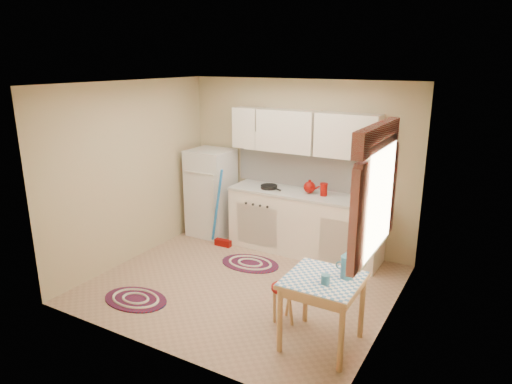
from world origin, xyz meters
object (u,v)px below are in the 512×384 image
(fridge, at_px, (211,193))
(table, at_px, (322,312))
(base_cabinets, at_px, (304,224))
(stool, at_px, (284,304))

(fridge, distance_m, table, 3.35)
(fridge, xyz_separation_m, base_cabinets, (1.62, 0.05, -0.26))
(fridge, relative_size, stool, 3.33)
(table, xyz_separation_m, stool, (-0.50, 0.19, -0.15))
(base_cabinets, relative_size, stool, 5.36)
(fridge, xyz_separation_m, stool, (2.20, -1.76, -0.49))
(fridge, height_order, table, fridge)
(base_cabinets, distance_m, stool, 1.92)
(fridge, relative_size, base_cabinets, 0.62)
(fridge, height_order, stool, fridge)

